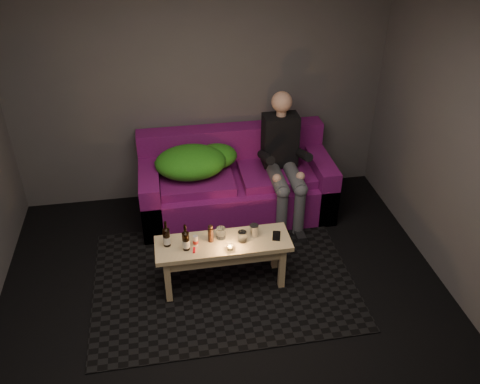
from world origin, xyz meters
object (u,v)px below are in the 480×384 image
object	(u,v)px
person	(283,157)
coffee_table	(223,250)
sofa	(235,185)
beer_bottle_a	(167,237)
beer_bottle_b	(186,240)
steel_cup	(254,230)

from	to	relation	value
person	coffee_table	distance (m)	1.31
coffee_table	person	bearing A→B (deg)	52.47
sofa	person	distance (m)	0.64
beer_bottle_a	coffee_table	bearing A→B (deg)	-3.99
beer_bottle_b	beer_bottle_a	bearing A→B (deg)	153.82
person	beer_bottle_a	bearing A→B (deg)	-142.16
beer_bottle_b	steel_cup	world-z (taller)	beer_bottle_b
person	beer_bottle_a	world-z (taller)	person
coffee_table	steel_cup	world-z (taller)	steel_cup
sofa	beer_bottle_a	distance (m)	1.41
person	beer_bottle_b	distance (m)	1.53
sofa	beer_bottle_a	world-z (taller)	sofa
coffee_table	beer_bottle_b	xyz separation A→B (m)	(-0.32, -0.04, 0.18)
sofa	steel_cup	bearing A→B (deg)	-90.80
person	beer_bottle_b	size ratio (longest dim) A/B	5.37
person	sofa	bearing A→B (deg)	160.98
steel_cup	beer_bottle_a	bearing A→B (deg)	-179.18
coffee_table	steel_cup	xyz separation A→B (m)	(0.28, 0.04, 0.14)
beer_bottle_a	beer_bottle_b	bearing A→B (deg)	-26.18
person	beer_bottle_b	xyz separation A→B (m)	(-1.10, -1.06, -0.12)
sofa	beer_bottle_b	bearing A→B (deg)	-116.98
beer_bottle_b	steel_cup	distance (m)	0.61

